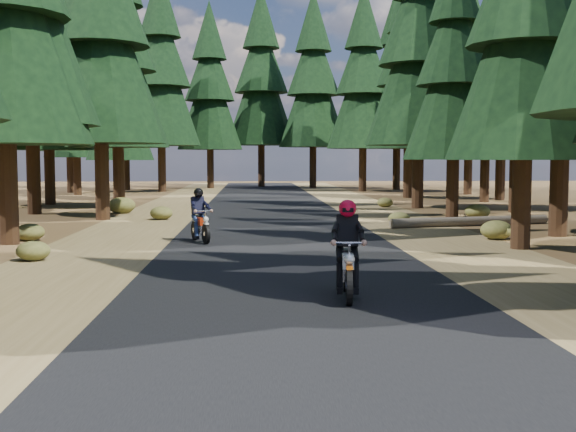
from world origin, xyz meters
name	(u,v)px	position (x,y,z in m)	size (l,w,h in m)	color
ground	(292,281)	(0.00, 0.00, 0.00)	(120.00, 120.00, 0.00)	#453018
road	(281,248)	(0.00, 5.00, 0.01)	(6.00, 100.00, 0.01)	black
shoulder_l	(101,249)	(-4.60, 5.00, 0.00)	(3.20, 100.00, 0.01)	brown
shoulder_r	(458,247)	(4.60, 5.00, 0.00)	(3.20, 100.00, 0.01)	brown
pine_forest	(267,39)	(-0.02, 21.05, 7.89)	(34.59, 55.08, 16.32)	black
log_near	(471,221)	(6.70, 10.73, 0.16)	(0.32, 0.32, 5.97)	#4C4233
understory_shrubs	(279,225)	(0.07, 8.37, 0.27)	(15.63, 29.91, 0.69)	#474C1E
rider_lead	(348,266)	(0.81, -1.80, 0.54)	(0.70, 1.84, 1.61)	silver
rider_follow	(200,224)	(-2.17, 6.36, 0.50)	(1.04, 1.72, 1.47)	maroon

